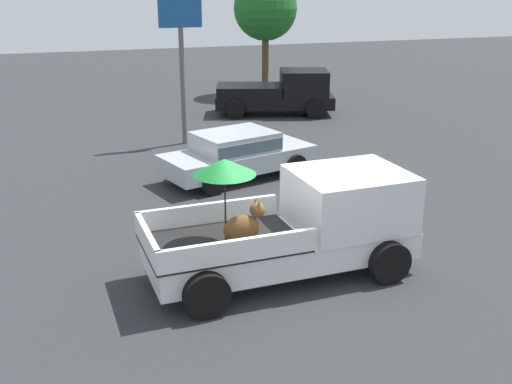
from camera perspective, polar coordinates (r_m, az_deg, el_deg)
name	(u,v)px	position (r m, az deg, el deg)	size (l,w,h in m)	color
ground_plane	(281,274)	(11.88, 2.30, -7.61)	(80.00, 80.00, 0.00)	#2D3033
pickup_truck_main	(304,224)	(11.64, 4.42, -3.01)	(5.11, 2.40, 2.41)	black
pickup_truck_red	(280,93)	(25.63, 2.19, 9.14)	(5.12, 3.25, 1.80)	black
parked_sedan_near	(237,152)	(17.23, -1.77, 3.68)	(4.62, 2.88, 1.33)	black
motel_sign	(181,43)	(20.67, -6.94, 13.53)	(1.40, 0.16, 4.74)	#59595B
tree_by_lot	(265,9)	(29.85, 0.88, 16.58)	(2.96, 2.96, 5.49)	brown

